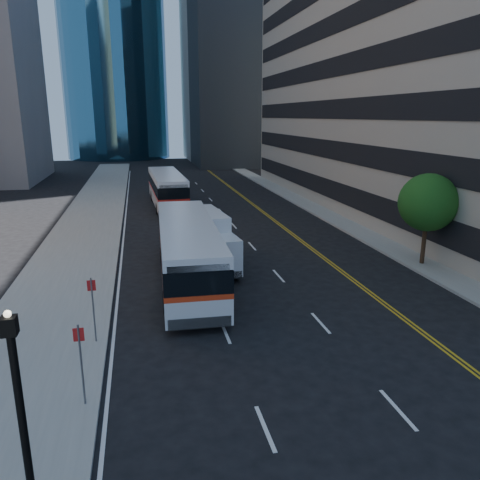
{
  "coord_description": "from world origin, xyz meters",
  "views": [
    {
      "loc": [
        -6.5,
        -14.64,
        8.28
      ],
      "look_at": [
        -2.16,
        5.45,
        2.8
      ],
      "focal_mm": 35.0,
      "sensor_mm": 36.0,
      "label": 1
    }
  ],
  "objects_px": {
    "bus_front": "(188,251)",
    "box_truck": "(206,240)",
    "lamp_post": "(21,411)",
    "street_tree": "(428,203)",
    "bus_rear": "(167,188)"
  },
  "relations": [
    {
      "from": "bus_front",
      "to": "box_truck",
      "type": "xyz_separation_m",
      "value": [
        1.3,
        2.43,
        -0.13
      ]
    },
    {
      "from": "bus_front",
      "to": "box_truck",
      "type": "relative_size",
      "value": 1.91
    },
    {
      "from": "bus_front",
      "to": "lamp_post",
      "type": "bearing_deg",
      "value": -106.66
    },
    {
      "from": "street_tree",
      "to": "box_truck",
      "type": "xyz_separation_m",
      "value": [
        -12.01,
        2.37,
        -2.05
      ]
    },
    {
      "from": "bus_front",
      "to": "box_truck",
      "type": "distance_m",
      "value": 2.77
    },
    {
      "from": "street_tree",
      "to": "bus_front",
      "type": "height_order",
      "value": "street_tree"
    },
    {
      "from": "lamp_post",
      "to": "bus_rear",
      "type": "xyz_separation_m",
      "value": [
        5.0,
        35.34,
        -1.03
      ]
    },
    {
      "from": "lamp_post",
      "to": "bus_rear",
      "type": "height_order",
      "value": "lamp_post"
    },
    {
      "from": "street_tree",
      "to": "bus_rear",
      "type": "distance_m",
      "value": 25.06
    },
    {
      "from": "lamp_post",
      "to": "bus_rear",
      "type": "distance_m",
      "value": 35.71
    },
    {
      "from": "lamp_post",
      "to": "box_truck",
      "type": "height_order",
      "value": "lamp_post"
    },
    {
      "from": "street_tree",
      "to": "box_truck",
      "type": "height_order",
      "value": "street_tree"
    },
    {
      "from": "bus_rear",
      "to": "box_truck",
      "type": "bearing_deg",
      "value": -88.99
    },
    {
      "from": "street_tree",
      "to": "bus_front",
      "type": "bearing_deg",
      "value": -179.73
    },
    {
      "from": "street_tree",
      "to": "lamp_post",
      "type": "distance_m",
      "value": 22.82
    }
  ]
}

